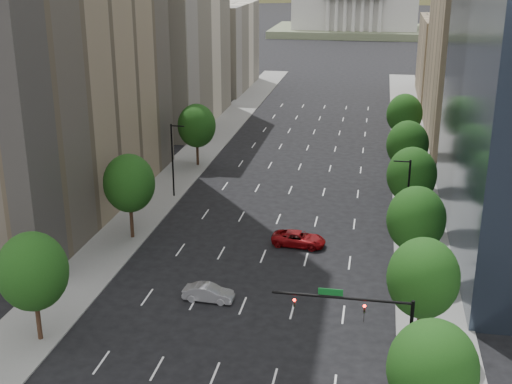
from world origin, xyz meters
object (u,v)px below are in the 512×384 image
Objects in this scene: capitol at (355,11)px; car_red_far at (299,239)px; car_silver at (209,293)px; traffic_signal at (372,323)px.

car_red_far is (3.08, -196.55, -7.83)m from capitol.
traffic_signal is at bearing -125.03° from car_silver.
traffic_signal is at bearing -87.26° from capitol.
car_red_far is at bearing 107.83° from traffic_signal.
car_silver is (-3.02, -209.33, -7.87)m from capitol.
car_red_far reaches higher than car_silver.
car_red_far is at bearing -89.10° from capitol.
car_silver is 14.16m from car_red_far.
traffic_signal is 219.99m from capitol.
traffic_signal reaches higher than car_red_far.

